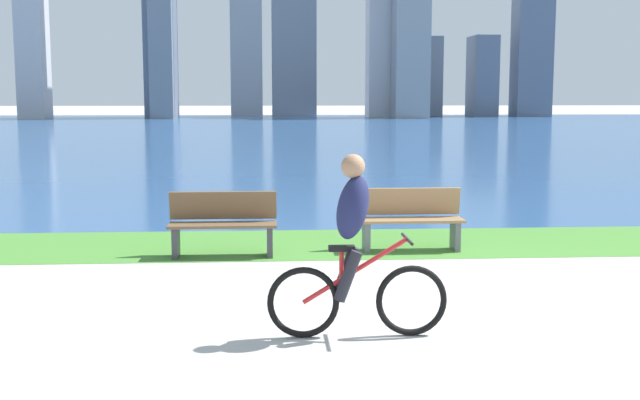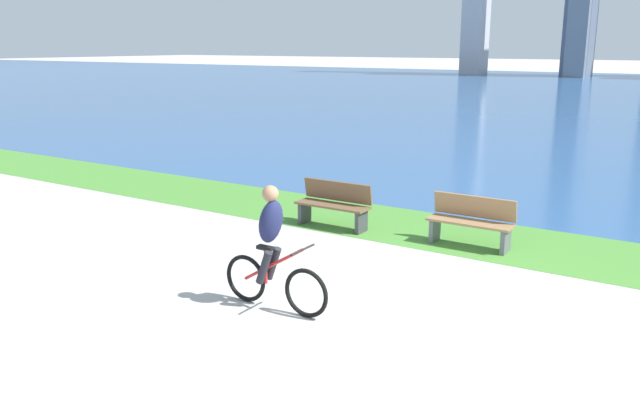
% 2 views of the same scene
% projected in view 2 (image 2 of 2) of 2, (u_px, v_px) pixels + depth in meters
% --- Properties ---
extents(ground_plane, '(300.00, 300.00, 0.00)m').
position_uv_depth(ground_plane, '(409.00, 298.00, 9.18)').
color(ground_plane, '#B2AFA8').
extents(grass_strip_bayside, '(120.00, 2.49, 0.01)m').
position_uv_depth(grass_strip_bayside, '(487.00, 239.00, 11.93)').
color(grass_strip_bayside, '#478433').
rests_on(grass_strip_bayside, ground).
extents(cyclist_lead, '(1.69, 0.52, 1.71)m').
position_uv_depth(cyclist_lead, '(272.00, 249.00, 8.63)').
color(cyclist_lead, black).
rests_on(cyclist_lead, ground).
extents(bench_near_path, '(1.50, 0.47, 0.90)m').
position_uv_depth(bench_near_path, '(334.00, 205.00, 12.64)').
color(bench_near_path, brown).
rests_on(bench_near_path, ground).
extents(bench_far_along_path, '(1.50, 0.47, 0.90)m').
position_uv_depth(bench_far_along_path, '(471.00, 222.00, 11.44)').
color(bench_far_along_path, olive).
rests_on(bench_far_along_path, ground).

